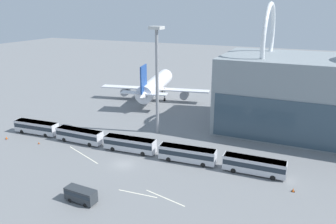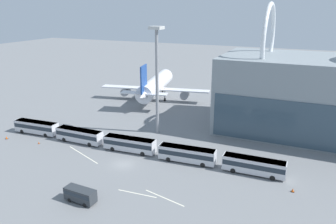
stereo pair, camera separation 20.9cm
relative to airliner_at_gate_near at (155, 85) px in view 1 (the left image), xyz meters
name	(u,v)px [view 1 (the left image)]	position (x,y,z in m)	size (l,w,h in m)	color
ground_plane	(124,164)	(15.56, -46.91, -5.11)	(440.00, 440.00, 0.00)	slate
airliner_at_gate_near	(155,85)	(0.00, 0.00, 0.00)	(37.39, 35.43, 14.24)	white
airliner_at_gate_far	(304,95)	(47.28, 5.85, 0.27)	(33.76, 37.65, 14.17)	silver
shuttle_bus_0	(36,127)	(-13.52, -41.07, -3.21)	(12.04, 3.37, 3.23)	silver
shuttle_bus_1	(79,135)	(0.02, -41.15, -3.21)	(11.92, 2.79, 3.23)	silver
shuttle_bus_2	(130,143)	(13.56, -40.86, -3.21)	(12.05, 3.42, 3.23)	silver
shuttle_bus_3	(187,154)	(27.10, -40.59, -3.21)	(12.05, 3.43, 3.23)	silver
shuttle_bus_4	(254,165)	(40.64, -40.17, -3.21)	(11.95, 2.88, 3.23)	silver
service_van_foreground	(81,194)	(16.20, -61.42, -3.70)	(5.57, 2.26, 2.39)	#2D3338
floodlight_mast	(157,68)	(14.27, -28.03, 11.72)	(2.93, 2.93, 26.54)	gray
lane_stripe_0	(138,194)	(23.55, -55.50, -5.11)	(7.31, 0.25, 0.01)	silver
lane_stripe_1	(165,198)	(28.41, -54.81, -5.11)	(8.20, 0.25, 0.01)	silver
lane_stripe_3	(83,155)	(5.04, -46.52, -5.11)	(11.88, 0.25, 0.01)	silver
traffic_cone_0	(39,143)	(-8.24, -45.91, -4.83)	(0.44, 0.44, 0.58)	black
traffic_cone_1	(293,190)	(48.12, -43.96, -4.78)	(0.60, 0.60, 0.67)	black
traffic_cone_2	(6,138)	(-17.72, -46.80, -4.76)	(0.63, 0.63, 0.72)	black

